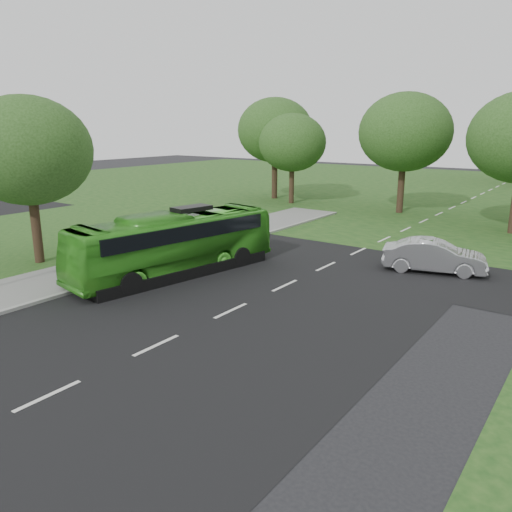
# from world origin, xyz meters

# --- Properties ---
(ground) EXTENTS (160.00, 160.00, 0.00)m
(ground) POSITION_xyz_m (0.00, 0.00, 0.00)
(ground) COLOR black
(ground) RESTS_ON ground
(street_surfaces) EXTENTS (120.00, 120.00, 0.15)m
(street_surfaces) POSITION_xyz_m (-0.38, 22.75, 0.03)
(street_surfaces) COLOR black
(street_surfaces) RESTS_ON ground
(tree_park_a) EXTENTS (6.27, 6.27, 8.33)m
(tree_park_a) POSITION_xyz_m (-13.29, 27.88, 5.65)
(tree_park_a) COLOR black
(tree_park_a) RESTS_ON ground
(tree_park_b) EXTENTS (7.54, 7.54, 9.88)m
(tree_park_b) POSITION_xyz_m (-2.97, 28.70, 6.66)
(tree_park_b) COLOR black
(tree_park_b) RESTS_ON ground
(tree_park_f) EXTENTS (7.43, 7.43, 9.92)m
(tree_park_f) POSITION_xyz_m (-16.43, 29.68, 6.74)
(tree_park_f) COLOR black
(tree_park_f) RESTS_ON ground
(tree_side_near) EXTENTS (6.57, 6.57, 8.73)m
(tree_side_near) POSITION_xyz_m (-13.04, 1.72, 5.92)
(tree_side_near) COLOR black
(tree_side_near) RESTS_ON ground
(bus) EXTENTS (4.43, 11.27, 3.06)m
(bus) POSITION_xyz_m (-5.50, 4.49, 1.53)
(bus) COLOR green
(bus) RESTS_ON ground
(sedan) EXTENTS (5.29, 3.06, 1.65)m
(sedan) POSITION_xyz_m (4.83, 12.36, 0.82)
(sedan) COLOR #BDBDC1
(sedan) RESTS_ON ground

